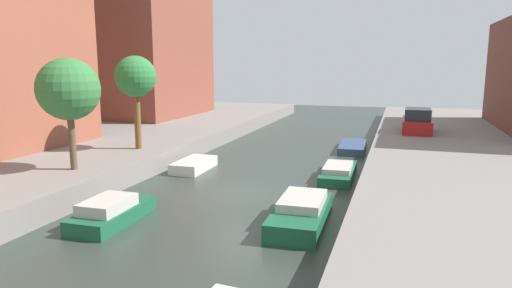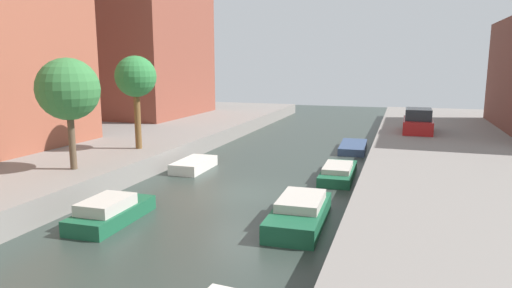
% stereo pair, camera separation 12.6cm
% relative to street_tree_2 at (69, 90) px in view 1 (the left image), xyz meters
% --- Properties ---
extents(ground_plane, '(84.00, 84.00, 0.00)m').
position_rel_street_tree_2_xyz_m(ground_plane, '(6.80, 1.87, -4.40)').
color(ground_plane, '#2D3833').
extents(street_tree_2, '(2.60, 2.60, 4.72)m').
position_rel_street_tree_2_xyz_m(street_tree_2, '(0.00, 0.00, 0.00)').
color(street_tree_2, brown).
rests_on(street_tree_2, quay_left).
extents(street_tree_3, '(2.14, 2.14, 4.89)m').
position_rel_street_tree_2_xyz_m(street_tree_3, '(0.00, 5.02, 0.34)').
color(street_tree_3, brown).
rests_on(street_tree_3, quay_left).
extents(parked_car, '(1.86, 4.10, 1.58)m').
position_rel_street_tree_2_xyz_m(parked_car, '(14.30, 15.88, -2.74)').
color(parked_car, maroon).
rests_on(parked_car, quay_right).
extents(moored_boat_left_2, '(1.57, 3.56, 0.92)m').
position_rel_street_tree_2_xyz_m(moored_boat_left_2, '(3.83, -2.79, -4.01)').
color(moored_boat_left_2, '#195638').
rests_on(moored_boat_left_2, ground_plane).
extents(moored_boat_left_3, '(1.49, 3.02, 0.53)m').
position_rel_street_tree_2_xyz_m(moored_boat_left_3, '(3.11, 5.26, -4.13)').
color(moored_boat_left_3, beige).
rests_on(moored_boat_left_3, ground_plane).
extents(moored_boat_right_2, '(1.82, 4.25, 0.94)m').
position_rel_street_tree_2_xyz_m(moored_boat_right_2, '(10.13, -0.92, -3.99)').
color(moored_boat_right_2, '#195638').
rests_on(moored_boat_right_2, ground_plane).
extents(moored_boat_right_3, '(1.59, 4.35, 0.69)m').
position_rel_street_tree_2_xyz_m(moored_boat_right_3, '(10.50, 5.92, -4.10)').
color(moored_boat_right_3, '#195638').
rests_on(moored_boat_right_3, ground_plane).
extents(moored_boat_right_4, '(1.76, 4.23, 0.45)m').
position_rel_street_tree_2_xyz_m(moored_boat_right_4, '(10.43, 13.26, -4.17)').
color(moored_boat_right_4, '#33476B').
rests_on(moored_boat_right_4, ground_plane).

